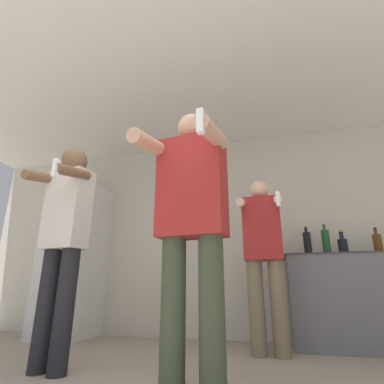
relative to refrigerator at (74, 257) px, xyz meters
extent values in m
cube|color=beige|center=(1.84, 0.39, 0.31)|extent=(7.00, 0.06, 2.55)
cube|color=silver|center=(1.84, -1.09, 1.61)|extent=(7.00, 3.43, 0.05)
cube|color=white|center=(0.00, 0.01, 0.00)|extent=(0.60, 0.72, 1.93)
cube|color=silver|center=(0.00, -0.36, 0.00)|extent=(0.58, 0.01, 1.85)
cylinder|color=#99999E|center=(0.19, -0.38, 0.10)|extent=(0.02, 0.02, 0.87)
cube|color=slate|center=(3.38, 0.07, -0.51)|extent=(1.44, 0.58, 0.91)
cube|color=#38383A|center=(3.38, 0.07, -0.05)|extent=(1.47, 0.61, 0.01)
cylinder|color=#194723|center=(3.09, 0.02, 0.08)|extent=(0.08, 0.08, 0.26)
cylinder|color=#194723|center=(3.09, 0.02, 0.24)|extent=(0.03, 0.03, 0.07)
sphere|color=silver|center=(3.09, 0.02, 0.28)|extent=(0.03, 0.03, 0.03)
cylinder|color=black|center=(2.90, 0.02, 0.07)|extent=(0.08, 0.08, 0.24)
cylinder|color=black|center=(2.90, 0.02, 0.22)|extent=(0.03, 0.03, 0.06)
sphere|color=#B29933|center=(2.90, 0.02, 0.26)|extent=(0.03, 0.03, 0.03)
cylinder|color=#563314|center=(3.57, 0.02, 0.05)|extent=(0.08, 0.08, 0.19)
cylinder|color=#563314|center=(3.57, 0.02, 0.17)|extent=(0.03, 0.03, 0.06)
sphere|color=black|center=(3.57, 0.02, 0.20)|extent=(0.03, 0.03, 0.03)
cylinder|color=black|center=(3.25, 0.02, 0.03)|extent=(0.10, 0.10, 0.15)
cylinder|color=black|center=(3.25, 0.02, 0.15)|extent=(0.04, 0.04, 0.09)
sphere|color=#B29933|center=(3.25, 0.02, 0.19)|extent=(0.05, 0.05, 0.05)
cylinder|color=#38422D|center=(1.95, -1.69, -0.53)|extent=(0.15, 0.15, 0.87)
cylinder|color=#38422D|center=(2.18, -1.71, -0.53)|extent=(0.15, 0.15, 0.87)
cube|color=maroon|center=(2.07, -1.70, 0.23)|extent=(0.44, 0.24, 0.65)
sphere|color=tan|center=(2.07, -1.70, 0.65)|extent=(0.20, 0.20, 0.20)
cylinder|color=tan|center=(1.85, -1.88, 0.46)|extent=(0.13, 0.43, 0.16)
cylinder|color=tan|center=(2.25, -1.92, 0.46)|extent=(0.13, 0.43, 0.16)
cube|color=white|center=(2.23, -2.12, 0.43)|extent=(0.04, 0.04, 0.14)
cylinder|color=black|center=(0.85, -1.41, -0.53)|extent=(0.14, 0.14, 0.87)
cylinder|color=black|center=(1.03, -1.43, -0.53)|extent=(0.14, 0.14, 0.87)
cube|color=beige|center=(0.94, -1.42, 0.22)|extent=(0.36, 0.24, 0.65)
sphere|color=brown|center=(0.94, -1.42, 0.66)|extent=(0.21, 0.21, 0.21)
cylinder|color=brown|center=(0.76, -1.56, 0.47)|extent=(0.12, 0.35, 0.14)
cylinder|color=brown|center=(1.08, -1.60, 0.47)|extent=(0.12, 0.35, 0.14)
cube|color=white|center=(1.06, -1.76, 0.44)|extent=(0.04, 0.04, 0.14)
cylinder|color=#75664C|center=(2.34, -0.42, -0.55)|extent=(0.15, 0.15, 0.83)
cylinder|color=#75664C|center=(2.55, -0.42, -0.55)|extent=(0.15, 0.15, 0.83)
cube|color=maroon|center=(2.44, -0.42, 0.18)|extent=(0.37, 0.20, 0.62)
sphere|color=beige|center=(2.44, -0.42, 0.58)|extent=(0.19, 0.19, 0.19)
cylinder|color=beige|center=(2.27, -0.57, 0.41)|extent=(0.08, 0.31, 0.13)
cylinder|color=beige|center=(2.62, -0.57, 0.41)|extent=(0.08, 0.31, 0.13)
cube|color=white|center=(2.62, -0.72, 0.39)|extent=(0.04, 0.04, 0.14)
camera|label=1|loc=(2.54, -3.45, -0.40)|focal=28.00mm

